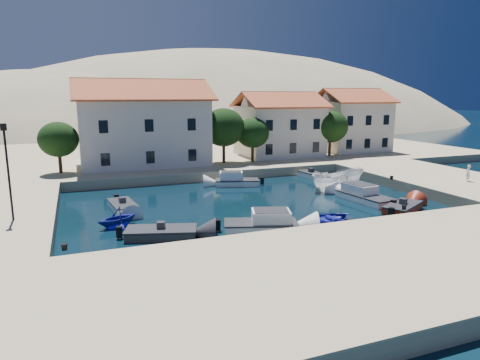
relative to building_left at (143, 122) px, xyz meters
name	(u,v)px	position (x,y,z in m)	size (l,w,h in m)	color
ground	(311,240)	(6.00, -28.00, -5.94)	(400.00, 400.00, 0.00)	black
quay_south	(372,268)	(6.00, -34.00, -5.44)	(52.00, 12.00, 1.00)	#CBAE8B
quay_east	(437,180)	(26.50, -18.00, -5.44)	(11.00, 20.00, 1.00)	#CBAE8B
quay_north	(189,154)	(8.00, 10.00, -5.44)	(80.00, 36.00, 1.00)	#CBAE8B
hills	(182,187)	(26.64, 95.62, -29.34)	(254.00, 176.00, 99.00)	tan
building_left	(143,122)	(0.00, 0.00, 0.00)	(14.70, 9.45, 9.70)	silver
building_mid	(279,124)	(18.00, 1.00, -0.71)	(10.50, 8.40, 8.30)	silver
building_right	(351,119)	(30.00, 2.00, -0.46)	(9.45, 8.40, 8.80)	silver
trees	(236,130)	(10.51, -2.54, -1.10)	(37.30, 5.30, 6.45)	#382314
lamppost	(7,163)	(-11.50, -20.00, -1.18)	(0.35, 0.25, 6.22)	black
bollards	(317,204)	(8.80, -24.13, -4.79)	(29.36, 9.56, 0.30)	black
motorboat_grey_sw	(161,233)	(-2.66, -24.12, -5.64)	(4.87, 3.20, 1.25)	#2D2E31
cabin_cruiser_south	(261,224)	(3.85, -25.13, -5.46)	(5.31, 3.56, 1.60)	white
rowboat_south	(328,224)	(8.90, -25.43, -5.94)	(3.15, 4.41, 0.91)	navy
motorboat_red_se	(403,208)	(16.16, -24.72, -5.64)	(4.45, 3.55, 1.25)	maroon
cabin_cruiser_east	(365,196)	(15.44, -20.97, -5.46)	(2.75, 5.54, 1.60)	white
boat_east	(337,190)	(15.69, -16.43, -5.94)	(2.11, 5.62, 2.17)	white
motorboat_white_ne	(311,175)	(16.62, -9.90, -5.64)	(1.92, 3.43, 1.25)	white
rowboat_west	(118,226)	(-5.05, -20.66, -5.94)	(2.50, 2.90, 1.53)	navy
motorboat_white_west	(123,206)	(-4.24, -16.41, -5.64)	(2.17, 4.10, 1.25)	white
cabin_cruiser_north	(237,181)	(7.52, -10.88, -5.46)	(4.69, 3.07, 1.60)	white
pedestrian	(468,173)	(26.70, -21.30, -4.15)	(0.57, 0.38, 1.57)	silver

